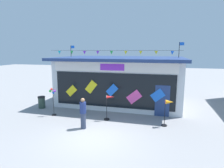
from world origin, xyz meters
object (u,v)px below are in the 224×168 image
wind_spinner_far_left (53,97)px  trash_bin (42,102)px  kite_shop_building (121,80)px  wind_spinner_center_left (168,107)px  person_mid_plaza (83,113)px  wind_spinner_left (109,105)px

wind_spinner_far_left → trash_bin: wind_spinner_far_left is taller
kite_shop_building → wind_spinner_far_left: bearing=-129.2°
wind_spinner_far_left → trash_bin: bearing=144.7°
wind_spinner_far_left → wind_spinner_center_left: size_ratio=1.20×
wind_spinner_far_left → person_mid_plaza: bearing=-28.2°
wind_spinner_far_left → wind_spinner_center_left: (7.05, 0.05, -0.11)m
kite_shop_building → trash_bin: kite_shop_building is taller
wind_spinner_left → wind_spinner_center_left: (3.40, -0.09, 0.19)m
wind_spinner_left → wind_spinner_center_left: size_ratio=1.00×
wind_spinner_center_left → trash_bin: (-8.78, 1.17, -0.69)m
wind_spinner_left → wind_spinner_center_left: bearing=-1.5°
trash_bin → wind_spinner_center_left: bearing=-7.6°
kite_shop_building → wind_spinner_left: 4.22m
kite_shop_building → wind_spinner_center_left: size_ratio=6.27×
wind_spinner_far_left → wind_spinner_left: bearing=2.2°
wind_spinner_left → wind_spinner_far_left: bearing=-177.8°
wind_spinner_far_left → person_mid_plaza: size_ratio=1.07×
wind_spinner_left → person_mid_plaza: size_ratio=0.90×
kite_shop_building → wind_spinner_left: kite_shop_building is taller
kite_shop_building → trash_bin: (-5.19, -3.03, -1.40)m
wind_spinner_left → trash_bin: (-5.38, 1.08, -0.50)m
kite_shop_building → wind_spinner_center_left: 5.57m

